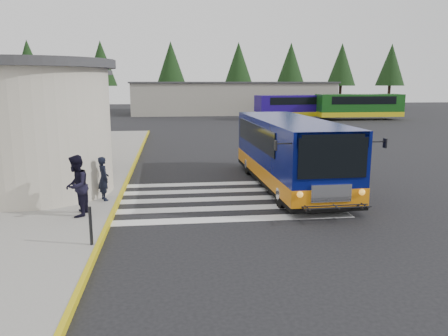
{
  "coord_description": "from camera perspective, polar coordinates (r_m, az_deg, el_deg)",
  "views": [
    {
      "loc": [
        -2.14,
        -16.0,
        4.17
      ],
      "look_at": [
        -0.27,
        -0.5,
        1.09
      ],
      "focal_mm": 35.0,
      "sensor_mm": 36.0,
      "label": 1
    }
  ],
  "objects": [
    {
      "name": "pedestrian_a",
      "position": [
        15.54,
        -15.46,
        -1.34
      ],
      "size": [
        0.56,
        0.66,
        1.52
      ],
      "primitive_type": "imported",
      "rotation": [
        0.0,
        0.0,
        2.0
      ],
      "color": "black",
      "rests_on": "sidewalk"
    },
    {
      "name": "crosswalk",
      "position": [
        15.84,
        -0.7,
        -4.06
      ],
      "size": [
        8.0,
        5.35,
        0.01
      ],
      "color": "silver",
      "rests_on": "ground"
    },
    {
      "name": "bollard",
      "position": [
        11.46,
        -17.02,
        -7.24
      ],
      "size": [
        0.08,
        0.08,
        0.99
      ],
      "primitive_type": "cylinder",
      "color": "black",
      "rests_on": "sidewalk"
    },
    {
      "name": "ground",
      "position": [
        16.67,
        0.72,
        -3.31
      ],
      "size": [
        140.0,
        140.0,
        0.0
      ],
      "primitive_type": "plane",
      "color": "black",
      "rests_on": "ground"
    },
    {
      "name": "curb_strip",
      "position": [
        20.5,
        -12.09,
        -0.58
      ],
      "size": [
        0.12,
        34.0,
        0.16
      ],
      "primitive_type": "cube",
      "color": "gold",
      "rests_on": "ground"
    },
    {
      "name": "pedestrian_b",
      "position": [
        13.9,
        -18.71,
        -2.23
      ],
      "size": [
        0.76,
        0.95,
        1.88
      ],
      "primitive_type": "imported",
      "rotation": [
        0.0,
        0.0,
        -1.63
      ],
      "color": "black",
      "rests_on": "sidewalk"
    },
    {
      "name": "sidewalk",
      "position": [
        21.53,
        -25.31,
        -0.87
      ],
      "size": [
        10.0,
        34.0,
        0.15
      ],
      "primitive_type": "cube",
      "color": "gray",
      "rests_on": "ground"
    },
    {
      "name": "transit_bus",
      "position": [
        17.7,
        8.51,
        1.72
      ],
      "size": [
        3.51,
        9.72,
        2.72
      ],
      "rotation": [
        0.0,
        0.0,
        0.03
      ],
      "color": "#070E56",
      "rests_on": "ground"
    },
    {
      "name": "depot_building",
      "position": [
        58.6,
        1.12,
        9.16
      ],
      "size": [
        26.4,
        8.4,
        4.2
      ],
      "color": "gray",
      "rests_on": "ground"
    },
    {
      "name": "far_bus_b",
      "position": [
        51.48,
        17.21,
        7.82
      ],
      "size": [
        9.51,
        2.72,
        2.45
      ],
      "rotation": [
        0.0,
        0.0,
        1.58
      ],
      "color": "#124412",
      "rests_on": "ground"
    },
    {
      "name": "tree_line",
      "position": [
        66.58,
        0.41,
        13.42
      ],
      "size": [
        58.4,
        4.4,
        10.0
      ],
      "color": "black",
      "rests_on": "ground"
    },
    {
      "name": "far_bus_a",
      "position": [
        50.58,
        9.3,
        8.03
      ],
      "size": [
        9.31,
        3.72,
        2.34
      ],
      "rotation": [
        0.0,
        0.0,
        1.7
      ],
      "color": "#180862",
      "rests_on": "ground"
    }
  ]
}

